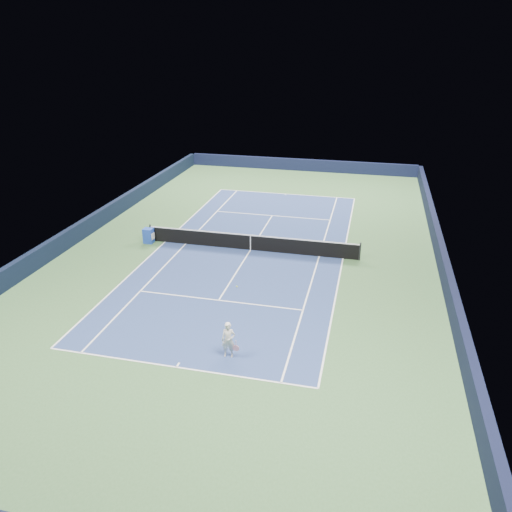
# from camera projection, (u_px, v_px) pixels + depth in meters

# --- Properties ---
(ground) EXTENTS (40.00, 40.00, 0.00)m
(ground) POSITION_uv_depth(u_px,v_px,m) (251.00, 250.00, 29.83)
(ground) COLOR #355930
(ground) RESTS_ON ground
(wall_far) EXTENTS (22.00, 0.35, 1.10)m
(wall_far) POSITION_uv_depth(u_px,v_px,m) (301.00, 165.00, 47.25)
(wall_far) COLOR black
(wall_far) RESTS_ON ground
(wall_right) EXTENTS (0.35, 40.00, 1.10)m
(wall_right) POSITION_uv_depth(u_px,v_px,m) (442.00, 259.00, 27.32)
(wall_right) COLOR black
(wall_right) RESTS_ON ground
(wall_left) EXTENTS (0.35, 40.00, 1.10)m
(wall_left) POSITION_uv_depth(u_px,v_px,m) (87.00, 227.00, 31.91)
(wall_left) COLOR black
(wall_left) RESTS_ON ground
(court_surface) EXTENTS (10.97, 23.77, 0.01)m
(court_surface) POSITION_uv_depth(u_px,v_px,m) (251.00, 250.00, 29.83)
(court_surface) COLOR navy
(court_surface) RESTS_ON ground
(baseline_far) EXTENTS (10.97, 0.08, 0.00)m
(baseline_far) POSITION_uv_depth(u_px,v_px,m) (286.00, 194.00, 40.41)
(baseline_far) COLOR white
(baseline_far) RESTS_ON ground
(baseline_near) EXTENTS (10.97, 0.08, 0.00)m
(baseline_near) POSITION_uv_depth(u_px,v_px,m) (176.00, 367.00, 19.25)
(baseline_near) COLOR white
(baseline_near) RESTS_ON ground
(sideline_doubles_right) EXTENTS (0.08, 23.77, 0.00)m
(sideline_doubles_right) POSITION_uv_depth(u_px,v_px,m) (343.00, 258.00, 28.67)
(sideline_doubles_right) COLOR white
(sideline_doubles_right) RESTS_ON ground
(sideline_doubles_left) EXTENTS (0.08, 23.77, 0.00)m
(sideline_doubles_left) POSITION_uv_depth(u_px,v_px,m) (165.00, 242.00, 30.99)
(sideline_doubles_left) COLOR white
(sideline_doubles_left) RESTS_ON ground
(sideline_singles_right) EXTENTS (0.08, 23.77, 0.00)m
(sideline_singles_right) POSITION_uv_depth(u_px,v_px,m) (319.00, 256.00, 28.96)
(sideline_singles_right) COLOR white
(sideline_singles_right) RESTS_ON ground
(sideline_singles_left) EXTENTS (0.08, 23.77, 0.00)m
(sideline_singles_left) POSITION_uv_depth(u_px,v_px,m) (186.00, 244.00, 30.70)
(sideline_singles_left) COLOR white
(sideline_singles_left) RESTS_ON ground
(service_line_far) EXTENTS (8.23, 0.08, 0.00)m
(service_line_far) POSITION_uv_depth(u_px,v_px,m) (272.00, 216.00, 35.53)
(service_line_far) COLOR white
(service_line_far) RESTS_ON ground
(service_line_near) EXTENTS (8.23, 0.08, 0.00)m
(service_line_near) POSITION_uv_depth(u_px,v_px,m) (219.00, 300.00, 24.14)
(service_line_near) COLOR white
(service_line_near) RESTS_ON ground
(center_service_line) EXTENTS (0.08, 12.80, 0.00)m
(center_service_line) POSITION_uv_depth(u_px,v_px,m) (251.00, 250.00, 29.83)
(center_service_line) COLOR white
(center_service_line) RESTS_ON ground
(center_mark_far) EXTENTS (0.08, 0.30, 0.00)m
(center_mark_far) POSITION_uv_depth(u_px,v_px,m) (286.00, 194.00, 40.27)
(center_mark_far) COLOR white
(center_mark_far) RESTS_ON ground
(center_mark_near) EXTENTS (0.08, 0.30, 0.00)m
(center_mark_near) POSITION_uv_depth(u_px,v_px,m) (178.00, 365.00, 19.39)
(center_mark_near) COLOR white
(center_mark_near) RESTS_ON ground
(tennis_net) EXTENTS (12.90, 0.10, 1.07)m
(tennis_net) POSITION_uv_depth(u_px,v_px,m) (251.00, 242.00, 29.63)
(tennis_net) COLOR black
(tennis_net) RESTS_ON ground
(sponsor_cube) EXTENTS (0.60, 0.52, 0.93)m
(sponsor_cube) POSITION_uv_depth(u_px,v_px,m) (149.00, 236.00, 30.71)
(sponsor_cube) COLOR #1D40B0
(sponsor_cube) RESTS_ON ground
(tennis_player) EXTENTS (0.75, 1.25, 2.66)m
(tennis_player) POSITION_uv_depth(u_px,v_px,m) (229.00, 340.00, 19.63)
(tennis_player) COLOR silver
(tennis_player) RESTS_ON ground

